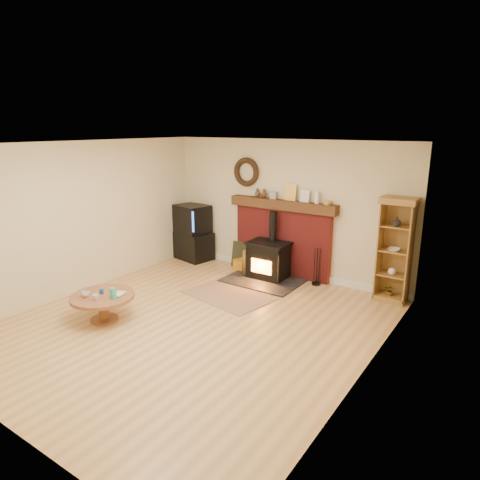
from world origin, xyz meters
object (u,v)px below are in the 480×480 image
Objects in this scene: wood_stove at (268,261)px; curio_cabinet at (395,250)px; tv_unit at (193,233)px; coffee_table at (103,300)px.

curio_cabinet reaches higher than wood_stove.
tv_unit is 3.26m from coffee_table.
wood_stove is 0.80× the size of curio_cabinet.
tv_unit is at bearing -178.88° from curio_cabinet.
wood_stove is 3.14m from coffee_table.
curio_cabinet is at bearing 7.10° from wood_stove.
tv_unit is (-2.01, 0.20, 0.22)m from wood_stove.
tv_unit is at bearing 174.43° from wood_stove.
wood_stove is at bearing -172.90° from curio_cabinet.
coffee_table is (-1.12, -2.94, -0.02)m from wood_stove.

